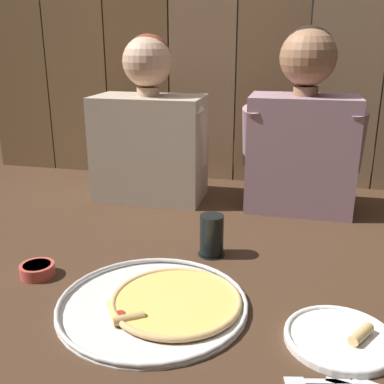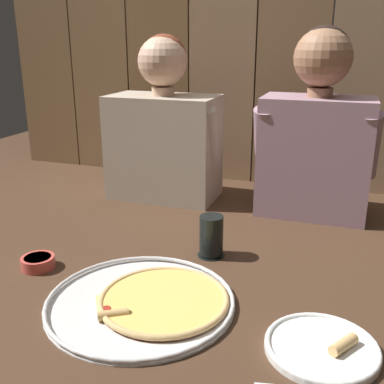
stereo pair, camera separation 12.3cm
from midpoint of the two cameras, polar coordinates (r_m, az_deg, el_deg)
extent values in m
plane|color=#422B1C|center=(1.21, -3.54, -9.64)|extent=(3.20, 3.20, 0.00)
cylinder|color=silver|center=(1.07, -8.27, -13.77)|extent=(0.43, 0.43, 0.01)
torus|color=silver|center=(1.07, -8.29, -13.41)|extent=(0.43, 0.43, 0.01)
cylinder|color=#B23823|center=(1.07, -5.37, -13.48)|extent=(0.29, 0.29, 0.00)
cylinder|color=#EFC660|center=(1.06, -5.38, -13.26)|extent=(0.28, 0.28, 0.01)
torus|color=tan|center=(1.06, -5.38, -13.26)|extent=(0.30, 0.30, 0.01)
cube|color=#F4D170|center=(1.05, -11.77, -14.13)|extent=(0.10, 0.11, 0.01)
cylinder|color=tan|center=(1.01, -11.41, -15.15)|extent=(0.07, 0.05, 0.02)
cylinder|color=#A3281E|center=(1.03, -12.36, -14.50)|extent=(0.02, 0.02, 0.00)
cylinder|color=white|center=(0.98, 14.23, -17.31)|extent=(0.22, 0.22, 0.01)
torus|color=white|center=(0.98, 14.26, -17.02)|extent=(0.22, 0.22, 0.01)
cylinder|color=tan|center=(0.98, 16.64, -16.56)|extent=(0.05, 0.07, 0.02)
cylinder|color=black|center=(1.29, -0.34, -7.65)|extent=(0.08, 0.08, 0.01)
cylinder|color=black|center=(1.27, -0.35, -5.29)|extent=(0.07, 0.07, 0.11)
cylinder|color=#CC4C42|center=(1.26, -21.27, -9.03)|extent=(0.09, 0.09, 0.03)
cylinder|color=#B23823|center=(1.26, -21.31, -8.72)|extent=(0.07, 0.07, 0.02)
cube|color=silver|center=(0.89, 12.81, -21.92)|extent=(0.10, 0.03, 0.01)
cube|color=silver|center=(0.88, 8.32, -22.17)|extent=(0.04, 0.03, 0.01)
cube|color=silver|center=(0.91, 12.31, -20.61)|extent=(0.09, 0.04, 0.01)
cube|color=#B2A38E|center=(1.71, -7.30, 5.37)|extent=(0.39, 0.22, 0.38)
cylinder|color=#DBAD8E|center=(1.67, -7.59, 12.17)|extent=(0.08, 0.08, 0.03)
sphere|color=#DBAD8E|center=(1.67, -7.74, 15.64)|extent=(0.17, 0.17, 0.17)
sphere|color=brown|center=(1.68, -7.60, 16.11)|extent=(0.16, 0.16, 0.16)
cylinder|color=#B2A38E|center=(1.73, -13.35, 7.10)|extent=(0.08, 0.12, 0.22)
cylinder|color=#B2A38E|center=(1.61, -1.94, 6.74)|extent=(0.08, 0.13, 0.22)
cube|color=gray|center=(1.61, 11.15, 4.60)|extent=(0.36, 0.21, 0.39)
cylinder|color=#9E7051|center=(1.57, 11.63, 12.11)|extent=(0.08, 0.08, 0.03)
sphere|color=#9E7051|center=(1.56, 11.89, 15.97)|extent=(0.18, 0.18, 0.18)
sphere|color=black|center=(1.58, 11.94, 16.48)|extent=(0.17, 0.17, 0.17)
cylinder|color=gray|center=(1.57, 5.41, 6.73)|extent=(0.08, 0.14, 0.23)
cylinder|color=gray|center=(1.56, 17.06, 5.94)|extent=(0.08, 0.14, 0.23)
cube|color=brown|center=(2.26, -22.41, 16.92)|extent=(0.27, 0.03, 1.13)
cube|color=brown|center=(2.11, -15.99, 17.55)|extent=(0.27, 0.03, 1.13)
cube|color=brown|center=(2.00, -8.70, 18.00)|extent=(0.27, 0.03, 1.13)
cube|color=#866849|center=(1.92, -0.61, 18.19)|extent=(0.27, 0.03, 1.13)
cube|color=brown|center=(1.87, 8.03, 18.02)|extent=(0.27, 0.03, 1.13)
cube|color=#8A6C4D|center=(1.86, 16.88, 17.44)|extent=(0.27, 0.03, 1.13)
camera|label=1|loc=(0.06, -92.86, -0.95)|focal=43.24mm
camera|label=2|loc=(0.06, 87.14, 0.95)|focal=43.24mm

